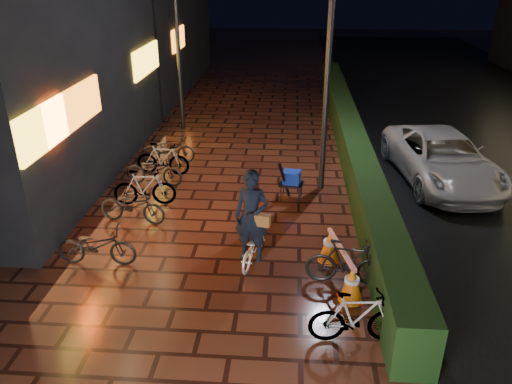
# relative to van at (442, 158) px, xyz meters

# --- Properties ---
(ground) EXTENTS (80.00, 80.00, 0.00)m
(ground) POSITION_rel_van_xyz_m (-5.58, -5.57, -0.67)
(ground) COLOR #381911
(ground) RESTS_ON ground
(hedge) EXTENTS (0.70, 20.00, 1.00)m
(hedge) POSITION_rel_van_xyz_m (-2.28, 2.43, -0.17)
(hedge) COLOR black
(hedge) RESTS_ON ground
(van) EXTENTS (2.75, 5.03, 1.34)m
(van) POSITION_rel_van_xyz_m (0.00, 0.00, 0.00)
(van) COLOR #A9AAAE
(van) RESTS_ON ground
(lamp_post_hedge) EXTENTS (0.53, 0.21, 5.53)m
(lamp_post_hedge) POSITION_rel_van_xyz_m (-3.31, -0.71, 2.37)
(lamp_post_hedge) COLOR black
(lamp_post_hedge) RESTS_ON ground
(lamp_post_sf) EXTENTS (0.53, 0.20, 5.49)m
(lamp_post_sf) POSITION_rel_van_xyz_m (-8.11, 4.24, 2.35)
(lamp_post_sf) COLOR black
(lamp_post_sf) RESTS_ON ground
(cyclist) EXTENTS (0.81, 1.49, 2.03)m
(cyclist) POSITION_rel_van_xyz_m (-4.87, -4.52, 0.08)
(cyclist) COLOR white
(cyclist) RESTS_ON ground
(traffic_barrier) EXTENTS (0.78, 1.76, 0.72)m
(traffic_barrier) POSITION_rel_van_xyz_m (-3.16, -4.99, -0.32)
(traffic_barrier) COLOR orange
(traffic_barrier) RESTS_ON ground
(cart_assembly) EXTENTS (0.69, 0.61, 1.11)m
(cart_assembly) POSITION_rel_van_xyz_m (-4.13, -1.49, -0.11)
(cart_assembly) COLOR black
(cart_assembly) RESTS_ON ground
(parked_bikes_storefront) EXTENTS (1.83, 6.27, 0.93)m
(parked_bikes_storefront) POSITION_rel_van_xyz_m (-7.84, -1.68, -0.24)
(parked_bikes_storefront) COLOR black
(parked_bikes_storefront) RESTS_ON ground
(parked_bikes_hedge) EXTENTS (1.60, 2.15, 0.93)m
(parked_bikes_hedge) POSITION_rel_van_xyz_m (-3.04, -5.92, -0.21)
(parked_bikes_hedge) COLOR black
(parked_bikes_hedge) RESTS_ON ground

